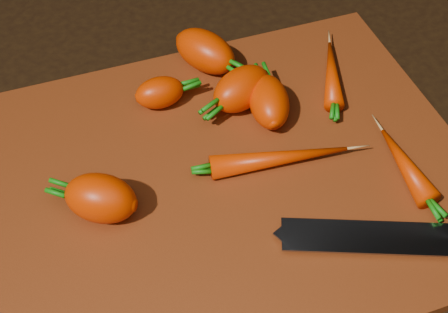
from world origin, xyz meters
name	(u,v)px	position (x,y,z in m)	size (l,w,h in m)	color
ground	(227,185)	(0.00, 0.00, -0.01)	(2.00, 2.00, 0.01)	black
cutting_board	(227,179)	(0.00, 0.00, 0.01)	(0.50, 0.40, 0.01)	maroon
carrot_0	(101,198)	(-0.13, 0.00, 0.04)	(0.07, 0.05, 0.05)	#F03500
carrot_1	(205,51)	(0.03, 0.17, 0.04)	(0.08, 0.05, 0.05)	#F03500
carrot_2	(269,102)	(0.07, 0.06, 0.03)	(0.07, 0.04, 0.04)	#F03500
carrot_3	(242,89)	(0.05, 0.09, 0.03)	(0.07, 0.05, 0.05)	#F03500
carrot_4	(160,93)	(-0.04, 0.12, 0.03)	(0.05, 0.04, 0.04)	#F03500
carrot_5	(332,73)	(0.16, 0.09, 0.02)	(0.11, 0.02, 0.02)	#F03500
carrot_6	(280,158)	(0.05, -0.01, 0.02)	(0.14, 0.02, 0.02)	#F03500
carrot_7	(405,164)	(0.17, -0.06, 0.02)	(0.10, 0.03, 0.03)	#F03500
knife	(411,239)	(0.13, -0.13, 0.02)	(0.31, 0.15, 0.02)	gray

